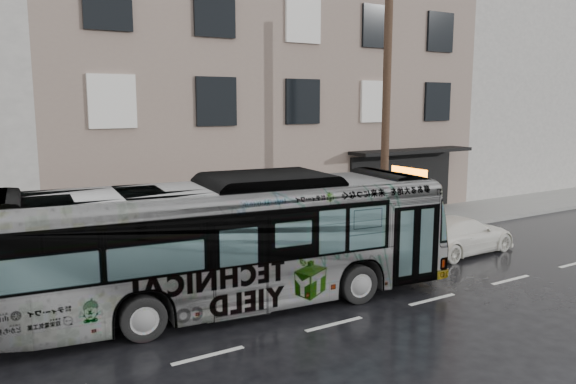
{
  "coord_description": "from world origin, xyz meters",
  "views": [
    {
      "loc": [
        -7.46,
        -12.65,
        5.16
      ],
      "look_at": [
        1.77,
        2.5,
        2.33
      ],
      "focal_mm": 35.0,
      "sensor_mm": 36.0,
      "label": 1
    }
  ],
  "objects_px": {
    "utility_pole_front": "(386,117)",
    "bus": "(225,243)",
    "white_sedan": "(460,235)",
    "sign_post": "(405,202)"
  },
  "relations": [
    {
      "from": "utility_pole_front",
      "to": "white_sedan",
      "type": "height_order",
      "value": "utility_pole_front"
    },
    {
      "from": "bus",
      "to": "white_sedan",
      "type": "height_order",
      "value": "bus"
    },
    {
      "from": "utility_pole_front",
      "to": "bus",
      "type": "distance_m",
      "value": 9.33
    },
    {
      "from": "utility_pole_front",
      "to": "sign_post",
      "type": "height_order",
      "value": "utility_pole_front"
    },
    {
      "from": "bus",
      "to": "white_sedan",
      "type": "relative_size",
      "value": 2.7
    },
    {
      "from": "utility_pole_front",
      "to": "sign_post",
      "type": "xyz_separation_m",
      "value": [
        1.1,
        0.0,
        -3.3
      ]
    },
    {
      "from": "utility_pole_front",
      "to": "sign_post",
      "type": "distance_m",
      "value": 3.48
    },
    {
      "from": "utility_pole_front",
      "to": "sign_post",
      "type": "relative_size",
      "value": 3.75
    },
    {
      "from": "sign_post",
      "to": "white_sedan",
      "type": "height_order",
      "value": "sign_post"
    },
    {
      "from": "utility_pole_front",
      "to": "white_sedan",
      "type": "relative_size",
      "value": 2.02
    }
  ]
}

